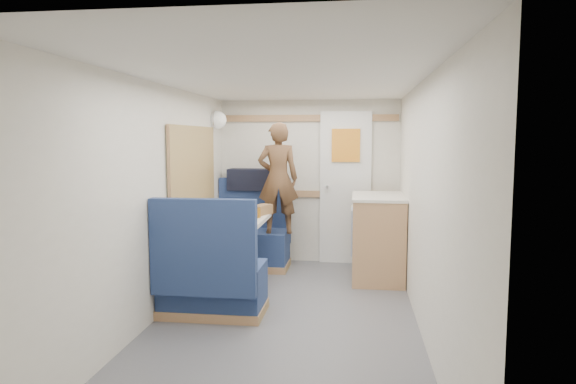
# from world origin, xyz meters

# --- Properties ---
(floor) EXTENTS (4.50, 4.50, 0.00)m
(floor) POSITION_xyz_m (0.00, 0.00, 0.00)
(floor) COLOR #515156
(floor) RESTS_ON ground
(ceiling) EXTENTS (4.50, 4.50, 0.00)m
(ceiling) POSITION_xyz_m (0.00, 0.00, 2.00)
(ceiling) COLOR silver
(ceiling) RESTS_ON wall_back
(wall_back) EXTENTS (2.20, 0.02, 2.00)m
(wall_back) POSITION_xyz_m (0.00, 2.25, 1.00)
(wall_back) COLOR silver
(wall_back) RESTS_ON floor
(wall_left) EXTENTS (0.02, 4.50, 2.00)m
(wall_left) POSITION_xyz_m (-1.10, 0.00, 1.00)
(wall_left) COLOR silver
(wall_left) RESTS_ON floor
(wall_right) EXTENTS (0.02, 4.50, 2.00)m
(wall_right) POSITION_xyz_m (1.10, 0.00, 1.00)
(wall_right) COLOR silver
(wall_right) RESTS_ON floor
(oak_trim_low) EXTENTS (2.15, 0.02, 0.08)m
(oak_trim_low) POSITION_xyz_m (0.00, 2.23, 0.85)
(oak_trim_low) COLOR olive
(oak_trim_low) RESTS_ON wall_back
(oak_trim_high) EXTENTS (2.15, 0.02, 0.08)m
(oak_trim_high) POSITION_xyz_m (0.00, 2.23, 1.78)
(oak_trim_high) COLOR olive
(oak_trim_high) RESTS_ON wall_back
(side_window) EXTENTS (0.04, 1.30, 0.72)m
(side_window) POSITION_xyz_m (-1.08, 1.00, 1.25)
(side_window) COLOR #B1BB9E
(side_window) RESTS_ON wall_left
(rear_door) EXTENTS (0.62, 0.12, 1.86)m
(rear_door) POSITION_xyz_m (0.45, 2.22, 0.97)
(rear_door) COLOR white
(rear_door) RESTS_ON wall_back
(dinette_table) EXTENTS (0.62, 0.92, 0.72)m
(dinette_table) POSITION_xyz_m (-0.65, 1.00, 0.57)
(dinette_table) COLOR white
(dinette_table) RESTS_ON floor
(bench_far) EXTENTS (0.90, 0.59, 1.05)m
(bench_far) POSITION_xyz_m (-0.65, 1.86, 0.30)
(bench_far) COLOR navy
(bench_far) RESTS_ON floor
(bench_near) EXTENTS (0.90, 0.59, 1.05)m
(bench_near) POSITION_xyz_m (-0.65, 0.14, 0.30)
(bench_near) COLOR navy
(bench_near) RESTS_ON floor
(ledge) EXTENTS (0.90, 0.14, 0.04)m
(ledge) POSITION_xyz_m (-0.65, 2.12, 0.88)
(ledge) COLOR olive
(ledge) RESTS_ON bench_far
(dome_light) EXTENTS (0.20, 0.20, 0.20)m
(dome_light) POSITION_xyz_m (-1.04, 1.85, 1.75)
(dome_light) COLOR white
(dome_light) RESTS_ON wall_left
(galley_counter) EXTENTS (0.57, 0.92, 0.92)m
(galley_counter) POSITION_xyz_m (0.82, 1.55, 0.47)
(galley_counter) COLOR olive
(galley_counter) RESTS_ON floor
(person) EXTENTS (0.50, 0.37, 1.26)m
(person) POSITION_xyz_m (-0.30, 1.70, 1.08)
(person) COLOR brown
(person) RESTS_ON bench_far
(duffel_bag) EXTENTS (0.55, 0.28, 0.26)m
(duffel_bag) POSITION_xyz_m (-0.71, 2.12, 1.03)
(duffel_bag) COLOR black
(duffel_bag) RESTS_ON ledge
(tray) EXTENTS (0.33, 0.41, 0.02)m
(tray) POSITION_xyz_m (-0.62, 0.71, 0.73)
(tray) COLOR silver
(tray) RESTS_ON dinette_table
(orange_fruit) EXTENTS (0.07, 0.07, 0.07)m
(orange_fruit) POSITION_xyz_m (-0.55, 0.94, 0.78)
(orange_fruit) COLOR #D75109
(orange_fruit) RESTS_ON tray
(cheese_block) EXTENTS (0.13, 0.10, 0.04)m
(cheese_block) POSITION_xyz_m (-0.50, 0.91, 0.76)
(cheese_block) COLOR #E6D285
(cheese_block) RESTS_ON tray
(wine_glass) EXTENTS (0.08, 0.08, 0.17)m
(wine_glass) POSITION_xyz_m (-0.69, 0.97, 0.84)
(wine_glass) COLOR white
(wine_glass) RESTS_ON dinette_table
(tumbler_left) EXTENTS (0.07, 0.07, 0.11)m
(tumbler_left) POSITION_xyz_m (-0.83, 0.78, 0.78)
(tumbler_left) COLOR white
(tumbler_left) RESTS_ON dinette_table
(tumbler_mid) EXTENTS (0.06, 0.06, 0.11)m
(tumbler_mid) POSITION_xyz_m (-0.71, 1.28, 0.77)
(tumbler_mid) COLOR white
(tumbler_mid) RESTS_ON dinette_table
(tumbler_right) EXTENTS (0.07, 0.07, 0.12)m
(tumbler_right) POSITION_xyz_m (-0.60, 1.19, 0.78)
(tumbler_right) COLOR white
(tumbler_right) RESTS_ON dinette_table
(beer_glass) EXTENTS (0.06, 0.06, 0.10)m
(beer_glass) POSITION_xyz_m (-0.43, 1.08, 0.77)
(beer_glass) COLOR #8C5814
(beer_glass) RESTS_ON dinette_table
(pepper_grinder) EXTENTS (0.03, 0.03, 0.09)m
(pepper_grinder) POSITION_xyz_m (-0.55, 1.02, 0.76)
(pepper_grinder) COLOR black
(pepper_grinder) RESTS_ON dinette_table
(bread_loaf) EXTENTS (0.22, 0.28, 0.10)m
(bread_loaf) POSITION_xyz_m (-0.43, 1.32, 0.77)
(bread_loaf) COLOR brown
(bread_loaf) RESTS_ON dinette_table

